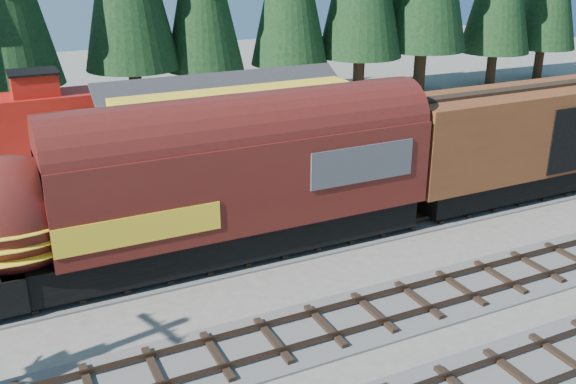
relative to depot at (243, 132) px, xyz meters
name	(u,v)px	position (x,y,z in m)	size (l,w,h in m)	color
ground	(357,284)	(0.00, -10.50, -2.96)	(120.00, 120.00, 0.00)	#6B665B
track_siding	(493,200)	(10.00, -6.50, -2.90)	(68.00, 3.20, 0.33)	#4C4947
track_spur	(15,173)	(-10.00, 7.50, -2.90)	(32.00, 3.20, 0.33)	#4C4947
depot	(243,132)	(0.00, 0.00, 0.00)	(12.80, 7.00, 5.30)	gold
locomotive	(199,195)	(-4.39, -6.50, -0.18)	(17.71, 3.52, 4.82)	black
boxcar	(541,135)	(12.57, -6.50, -0.07)	(15.50, 3.32, 4.87)	black
caboose	(22,128)	(-9.29, 7.50, -0.52)	(9.38, 2.72, 4.88)	black
pickup_truck_a	(12,230)	(-10.69, -2.21, -2.07)	(2.96, 6.42, 1.78)	black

